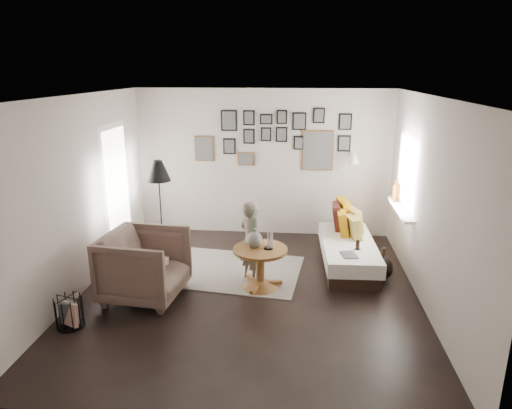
# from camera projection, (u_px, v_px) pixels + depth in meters

# --- Properties ---
(ground) EXTENTS (4.80, 4.80, 0.00)m
(ground) POSITION_uv_depth(u_px,v_px,m) (249.00, 292.00, 6.19)
(ground) COLOR black
(ground) RESTS_ON ground
(wall_back) EXTENTS (4.50, 0.00, 4.50)m
(wall_back) POSITION_uv_depth(u_px,v_px,m) (263.00, 163.00, 8.10)
(wall_back) COLOR #B0A29A
(wall_back) RESTS_ON ground
(wall_front) EXTENTS (4.50, 0.00, 4.50)m
(wall_front) POSITION_uv_depth(u_px,v_px,m) (214.00, 286.00, 3.52)
(wall_front) COLOR #B0A29A
(wall_front) RESTS_ON ground
(wall_left) EXTENTS (0.00, 4.80, 4.80)m
(wall_left) POSITION_uv_depth(u_px,v_px,m) (79.00, 196.00, 6.02)
(wall_left) COLOR #B0A29A
(wall_left) RESTS_ON ground
(wall_right) EXTENTS (0.00, 4.80, 4.80)m
(wall_right) POSITION_uv_depth(u_px,v_px,m) (430.00, 205.00, 5.61)
(wall_right) COLOR #B0A29A
(wall_right) RESTS_ON ground
(ceiling) EXTENTS (4.80, 4.80, 0.00)m
(ceiling) POSITION_uv_depth(u_px,v_px,m) (248.00, 96.00, 5.44)
(ceiling) COLOR white
(ceiling) RESTS_ON wall_back
(door_left) EXTENTS (0.00, 2.14, 2.14)m
(door_left) POSITION_uv_depth(u_px,v_px,m) (117.00, 191.00, 7.23)
(door_left) COLOR white
(door_left) RESTS_ON wall_left
(window_right) EXTENTS (0.15, 1.32, 1.30)m
(window_right) POSITION_uv_depth(u_px,v_px,m) (399.00, 203.00, 7.00)
(window_right) COLOR white
(window_right) RESTS_ON wall_right
(gallery_wall) EXTENTS (2.74, 0.03, 1.08)m
(gallery_wall) POSITION_uv_depth(u_px,v_px,m) (280.00, 139.00, 7.94)
(gallery_wall) COLOR brown
(gallery_wall) RESTS_ON wall_back
(wall_sconce) EXTENTS (0.18, 0.36, 0.16)m
(wall_sconce) POSITION_uv_depth(u_px,v_px,m) (354.00, 159.00, 7.66)
(wall_sconce) COLOR white
(wall_sconce) RESTS_ON wall_back
(rug) EXTENTS (2.25, 1.71, 0.01)m
(rug) POSITION_uv_depth(u_px,v_px,m) (229.00, 270.00, 6.86)
(rug) COLOR silver
(rug) RESTS_ON ground
(pedestal_table) EXTENTS (0.74, 0.74, 0.58)m
(pedestal_table) POSITION_uv_depth(u_px,v_px,m) (260.00, 270.00, 6.25)
(pedestal_table) COLOR brown
(pedestal_table) RESTS_ON ground
(vase) EXTENTS (0.21, 0.21, 0.53)m
(vase) POSITION_uv_depth(u_px,v_px,m) (255.00, 236.00, 6.14)
(vase) COLOR black
(vase) RESTS_ON pedestal_table
(candles) EXTENTS (0.13, 0.13, 0.28)m
(candles) POSITION_uv_depth(u_px,v_px,m) (268.00, 239.00, 6.11)
(candles) COLOR black
(candles) RESTS_ON pedestal_table
(daybed) EXTENTS (0.83, 1.85, 0.87)m
(daybed) POSITION_uv_depth(u_px,v_px,m) (348.00, 247.00, 7.03)
(daybed) COLOR black
(daybed) RESTS_ON ground
(magazine_on_daybed) EXTENTS (0.25, 0.30, 0.01)m
(magazine_on_daybed) POSITION_uv_depth(u_px,v_px,m) (349.00, 255.00, 6.39)
(magazine_on_daybed) COLOR black
(magazine_on_daybed) RESTS_ON daybed
(armchair) EXTENTS (1.09, 1.07, 0.90)m
(armchair) POSITION_uv_depth(u_px,v_px,m) (145.00, 266.00, 5.94)
(armchair) COLOR brown
(armchair) RESTS_ON ground
(armchair_cushion) EXTENTS (0.47, 0.48, 0.19)m
(armchair_cushion) POSITION_uv_depth(u_px,v_px,m) (148.00, 262.00, 5.98)
(armchair_cushion) COLOR silver
(armchair_cushion) RESTS_ON armchair
(floor_lamp) EXTENTS (0.37, 0.37, 1.59)m
(floor_lamp) POSITION_uv_depth(u_px,v_px,m) (158.00, 174.00, 6.95)
(floor_lamp) COLOR black
(floor_lamp) RESTS_ON ground
(magazine_basket) EXTENTS (0.38, 0.38, 0.38)m
(magazine_basket) POSITION_uv_depth(u_px,v_px,m) (69.00, 312.00, 5.32)
(magazine_basket) COLOR black
(magazine_basket) RESTS_ON ground
(demijohn_large) EXTENTS (0.36, 0.36, 0.54)m
(demijohn_large) POSITION_uv_depth(u_px,v_px,m) (356.00, 262.00, 6.67)
(demijohn_large) COLOR black
(demijohn_large) RESTS_ON ground
(demijohn_small) EXTENTS (0.31, 0.31, 0.49)m
(demijohn_small) POSITION_uv_depth(u_px,v_px,m) (382.00, 267.00, 6.53)
(demijohn_small) COLOR black
(demijohn_small) RESTS_ON ground
(child) EXTENTS (0.50, 0.50, 1.17)m
(child) POSITION_uv_depth(u_px,v_px,m) (251.00, 241.00, 6.40)
(child) COLOR #6A5D54
(child) RESTS_ON ground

